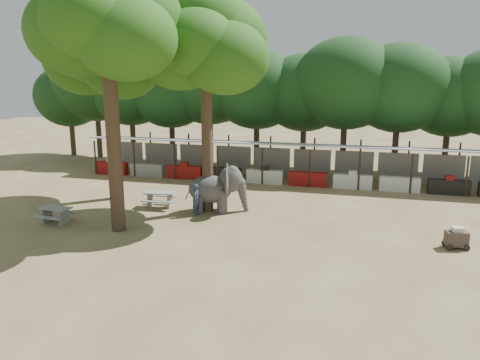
% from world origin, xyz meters
% --- Properties ---
extents(ground, '(100.00, 100.00, 0.00)m').
position_xyz_m(ground, '(0.00, 0.00, 0.00)').
color(ground, brown).
rests_on(ground, ground).
extents(vendor_stalls, '(28.00, 2.99, 2.80)m').
position_xyz_m(vendor_stalls, '(-0.00, 13.84, 1.18)').
color(vendor_stalls, '#A4A5AB').
rests_on(vendor_stalls, ground).
extents(yard_tree_left, '(7.10, 6.90, 11.02)m').
position_xyz_m(yard_tree_left, '(-9.13, 7.19, 8.20)').
color(yard_tree_left, '#332316').
rests_on(yard_tree_left, ground).
extents(yard_tree_center, '(7.10, 6.90, 12.04)m').
position_xyz_m(yard_tree_center, '(-6.13, 2.19, 9.21)').
color(yard_tree_center, '#332316').
rests_on(yard_tree_center, ground).
extents(yard_tree_back, '(7.10, 6.90, 11.36)m').
position_xyz_m(yard_tree_back, '(-3.13, 6.19, 8.54)').
color(yard_tree_back, '#332316').
rests_on(yard_tree_back, ground).
extents(backdrop_trees, '(46.46, 5.95, 8.33)m').
position_xyz_m(backdrop_trees, '(0.00, 19.00, 5.51)').
color(backdrop_trees, '#332316').
rests_on(backdrop_trees, ground).
extents(elephant, '(3.28, 2.41, 2.44)m').
position_xyz_m(elephant, '(-2.50, 6.06, 1.22)').
color(elephant, '#3B3939').
rests_on(elephant, ground).
extents(handler, '(0.42, 0.61, 1.65)m').
position_xyz_m(handler, '(-3.30, 5.10, 0.82)').
color(handler, '#26384C').
rests_on(handler, ground).
extents(picnic_table_near, '(1.71, 1.58, 0.78)m').
position_xyz_m(picnic_table_near, '(-9.47, 2.16, 0.51)').
color(picnic_table_near, gray).
rests_on(picnic_table_near, ground).
extents(picnic_table_far, '(1.80, 1.65, 0.83)m').
position_xyz_m(picnic_table_far, '(-5.73, 6.02, 0.55)').
color(picnic_table_far, gray).
rests_on(picnic_table_far, ground).
extents(cart_front, '(1.05, 0.80, 0.92)m').
position_xyz_m(cart_front, '(8.63, 3.47, 0.46)').
color(cart_front, '#352B23').
rests_on(cart_front, ground).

